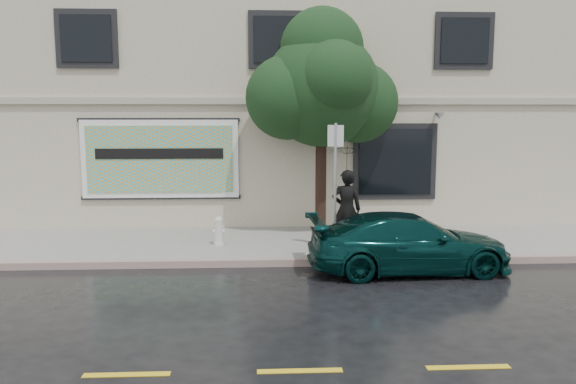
{
  "coord_description": "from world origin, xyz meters",
  "views": [
    {
      "loc": [
        -0.48,
        -10.29,
        3.3
      ],
      "look_at": [
        0.12,
        2.2,
        1.52
      ],
      "focal_mm": 35.0,
      "sensor_mm": 36.0,
      "label": 1
    }
  ],
  "objects_px": {
    "pedestrian": "(346,210)",
    "fire_hydrant": "(219,231)",
    "car": "(409,243)",
    "street_tree": "(322,90)"
  },
  "relations": [
    {
      "from": "pedestrian",
      "to": "fire_hydrant",
      "type": "height_order",
      "value": "pedestrian"
    },
    {
      "from": "car",
      "to": "pedestrian",
      "type": "xyz_separation_m",
      "value": [
        -1.1,
        1.38,
        0.47
      ]
    },
    {
      "from": "street_tree",
      "to": "car",
      "type": "bearing_deg",
      "value": -65.01
    },
    {
      "from": "pedestrian",
      "to": "car",
      "type": "bearing_deg",
      "value": 132.17
    },
    {
      "from": "car",
      "to": "pedestrian",
      "type": "relative_size",
      "value": 2.26
    },
    {
      "from": "car",
      "to": "pedestrian",
      "type": "distance_m",
      "value": 1.83
    },
    {
      "from": "car",
      "to": "fire_hydrant",
      "type": "xyz_separation_m",
      "value": [
        -4.08,
        1.9,
        -0.12
      ]
    },
    {
      "from": "pedestrian",
      "to": "street_tree",
      "type": "bearing_deg",
      "value": -74.16
    },
    {
      "from": "car",
      "to": "fire_hydrant",
      "type": "height_order",
      "value": "car"
    },
    {
      "from": "pedestrian",
      "to": "fire_hydrant",
      "type": "bearing_deg",
      "value": -6.34
    }
  ]
}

